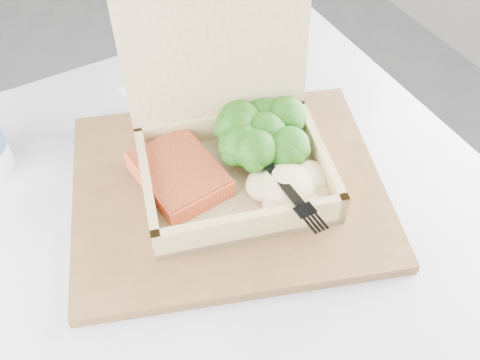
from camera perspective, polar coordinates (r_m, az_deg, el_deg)
cafe_table at (r=0.78m, az=-2.52°, el=-12.48°), size 0.72×0.72×0.70m
serving_tray at (r=0.65m, az=-1.27°, el=-0.91°), size 0.45×0.40×0.02m
takeout_container at (r=0.62m, az=-1.15°, el=4.49°), size 0.26×0.24×0.20m
salmon_fillet at (r=0.63m, az=-6.51°, el=0.61°), size 0.09×0.12×0.02m
broccoli_pile at (r=0.65m, az=2.73°, el=4.62°), size 0.12×0.12×0.04m
mashed_potatoes at (r=0.60m, az=5.10°, el=-0.61°), size 0.10×0.09×0.04m
plastic_fork at (r=0.60m, az=3.17°, el=1.51°), size 0.02×0.14×0.01m
receipt at (r=0.77m, az=-8.60°, el=8.01°), size 0.08×0.13×0.00m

